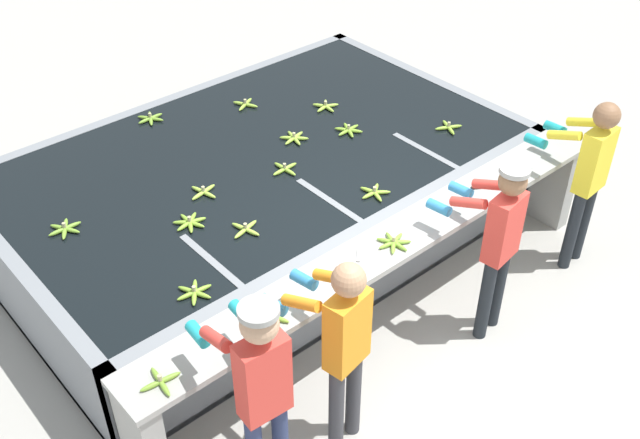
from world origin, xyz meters
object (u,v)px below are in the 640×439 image
Objects in this scene: banana_bunch_floating_0 at (65,229)px; banana_bunch_floating_4 at (194,292)px; banana_bunch_floating_1 at (190,222)px; banana_bunch_ledge_2 at (160,382)px; banana_bunch_floating_11 at (374,192)px; banana_bunch_floating_10 at (150,118)px; worker_2 at (499,236)px; banana_bunch_ledge_0 at (271,316)px; banana_bunch_ledge_1 at (394,242)px; banana_bunch_floating_7 at (294,138)px; worker_3 at (589,170)px; banana_bunch_floating_5 at (349,130)px; knife_0 at (484,187)px; worker_1 at (343,340)px; banana_bunch_floating_8 at (204,192)px; banana_bunch_floating_3 at (449,127)px; banana_bunch_floating_9 at (326,106)px; worker_0 at (261,385)px; banana_bunch_floating_6 at (245,104)px; banana_bunch_floating_12 at (246,229)px; banana_bunch_floating_2 at (285,169)px; knife_1 at (358,264)px.

banana_bunch_floating_4 is at bearing -74.32° from banana_bunch_floating_0.
banana_bunch_ledge_2 is (-1.06, -1.29, 0.00)m from banana_bunch_floating_1.
banana_bunch_floating_10 is at bearing 108.26° from banana_bunch_floating_11.
worker_2 is 5.98× the size of banana_bunch_ledge_0.
banana_bunch_ledge_1 and banana_bunch_ledge_2 have the same top height.
banana_bunch_floating_7 is 2.41m from banana_bunch_ledge_0.
banana_bunch_floating_10 is (-2.37, 3.45, -0.07)m from worker_3.
banana_bunch_floating_7 is (2.29, -0.12, 0.00)m from banana_bunch_floating_0.
banana_bunch_floating_1 is 1.00× the size of banana_bunch_ledge_1.
banana_bunch_floating_5 is at bearing 6.76° from banana_bunch_floating_1.
knife_0 is (1.57, -2.95, -0.01)m from banana_bunch_floating_10.
banana_bunch_floating_1 is at bearing 90.35° from worker_1.
worker_2 is 5.85× the size of banana_bunch_floating_5.
knife_0 is (1.15, 0.03, -0.01)m from banana_bunch_ledge_1.
banana_bunch_floating_8 is 1.65m from banana_bunch_ledge_0.
worker_3 reaches higher than banana_bunch_floating_3.
banana_bunch_ledge_2 is 0.91× the size of knife_0.
worker_0 is at bearing -137.40° from banana_bunch_floating_9.
knife_0 is at bearing 46.65° from worker_2.
banana_bunch_ledge_1 is (1.87, -1.87, 0.00)m from banana_bunch_floating_0.
banana_bunch_floating_11 is at bearing 103.13° from worker_2.
banana_bunch_floating_8 is 2.10m from banana_bunch_ledge_2.
banana_bunch_floating_6 is 2.00m from banana_bunch_floating_11.
banana_bunch_floating_4 is 1.02× the size of banana_bunch_floating_11.
banana_bunch_floating_3 is at bearing 17.51° from banana_bunch_ledge_0.
banana_bunch_floating_11 is at bearing -25.56° from banana_bunch_floating_1.
banana_bunch_ledge_2 is (-1.35, -0.92, 0.00)m from banana_bunch_floating_12.
banana_bunch_floating_5 is 1.65m from banana_bunch_floating_8.
worker_3 is 6.00× the size of banana_bunch_floating_2.
worker_2 is 2.28m from banana_bunch_floating_7.
banana_bunch_floating_11 is 0.98× the size of banana_bunch_ledge_2.
worker_3 is 6.04× the size of banana_bunch_floating_7.
knife_1 is at bearing -77.07° from banana_bunch_floating_8.
banana_bunch_floating_4 is 2.70m from knife_0.
banana_bunch_ledge_2 reaches higher than knife_1.
worker_2 is 5.90× the size of banana_bunch_floating_12.
banana_bunch_floating_2 is at bearing 129.88° from knife_0.
banana_bunch_floating_1 is 1.02× the size of banana_bunch_ledge_0.
banana_bunch_floating_1 is (0.66, 1.82, -0.13)m from worker_0.
banana_bunch_floating_4 is at bearing 163.45° from worker_3.
banana_bunch_floating_4 is 1.06× the size of banana_bunch_floating_6.
banana_bunch_floating_0 and banana_bunch_floating_3 have the same top height.
banana_bunch_floating_12 is (0.29, -0.37, 0.00)m from banana_bunch_floating_1.
worker_3 is 4.19m from banana_bunch_floating_10.
knife_1 is (0.67, 0.56, -0.07)m from worker_1.
worker_2 is at bearing -126.47° from banana_bunch_floating_3.
banana_bunch_floating_0 is 1.02× the size of banana_bunch_ledge_0.
banana_bunch_floating_2 is 1.06× the size of banana_bunch_floating_6.
banana_bunch_floating_3 is 0.95× the size of banana_bunch_floating_7.
banana_bunch_floating_9 is 0.89× the size of knife_0.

